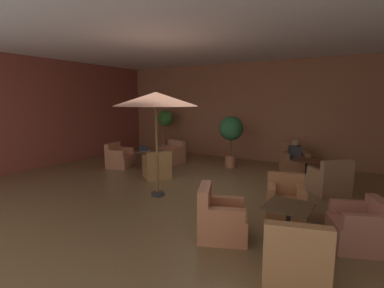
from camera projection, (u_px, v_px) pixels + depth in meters
The scene contains 22 objects.
ground_plane at pixel (182, 192), 7.19m from camera, with size 11.29×9.54×0.02m, color brown.
wall_back_brick at pixel (249, 112), 10.91m from camera, with size 11.29×0.08×3.72m, color #A26345.
wall_left_accent at pixel (45, 113), 9.74m from camera, with size 0.08×9.54×3.72m, color brown.
ceiling_slab at pixel (182, 38), 6.61m from camera, with size 11.29×9.54×0.06m, color silver.
cafe_table_front_left at pixel (148, 155), 9.47m from camera, with size 0.71×0.71×0.63m.
armchair_front_left_north at pixel (119, 158), 9.81m from camera, with size 0.91×0.93×0.84m.
armchair_front_left_east at pixel (157, 167), 8.48m from camera, with size 1.04×1.04×0.83m.
armchair_front_left_south at pixel (172, 155), 10.32m from camera, with size 0.86×0.91×0.85m.
cafe_table_front_right at pixel (306, 164), 8.08m from camera, with size 0.67×0.67×0.63m.
armchair_front_right_north at pixel (330, 181), 7.01m from camera, with size 1.10×1.10×0.89m.
armchair_front_right_east at pixel (294, 162), 9.21m from camera, with size 1.05×1.04×0.90m.
cafe_table_mid_center at pixel (289, 214), 4.60m from camera, with size 0.75×0.75×0.63m.
armchair_mid_center_north at pixel (360, 229), 4.45m from camera, with size 0.99×0.97×0.78m.
armchair_mid_center_east at pixel (285, 201), 5.67m from camera, with size 0.89×0.89×0.83m.
armchair_mid_center_south at pixel (220, 219), 4.77m from camera, with size 1.01×0.98×0.89m.
armchair_mid_center_west at pixel (294, 260), 3.57m from camera, with size 0.94×0.90×0.89m.
patio_umbrella_tall_red at pixel (156, 100), 6.58m from camera, with size 1.99×1.99×2.50m.
potted_tree_left_corner at pixel (231, 131), 9.66m from camera, with size 0.83×0.83×1.77m.
potted_tree_mid_left at pixel (166, 122), 11.99m from camera, with size 0.67×0.67×1.89m.
patron_blue_shirt at pixel (295, 151), 9.11m from camera, with size 0.43×0.38×0.62m.
iced_drink_cup at pixel (145, 149), 9.48m from camera, with size 0.08×0.08×0.11m, color white.
open_laptop at pixel (144, 150), 9.38m from camera, with size 0.36×0.29×0.20m.
Camera 1 is at (3.76, -5.80, 2.31)m, focal length 26.50 mm.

